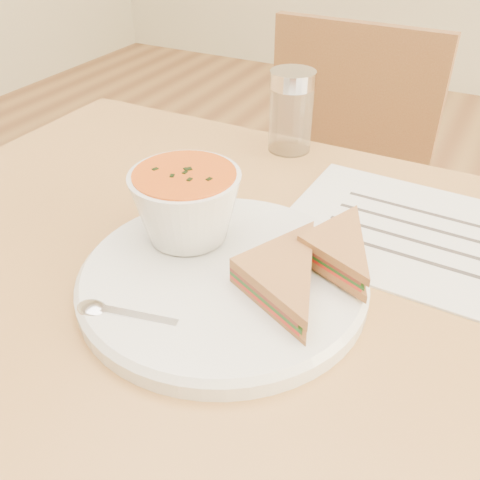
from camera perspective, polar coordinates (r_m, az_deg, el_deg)
The scene contains 9 objects.
dining_table at distance 0.88m, azimuth 0.93°, elevation -22.93°, with size 1.00×0.70×0.75m, color olive, non-canonical shape.
chair_far at distance 1.22m, azimuth 7.85°, elevation 0.32°, with size 0.38×0.38×0.86m, color brown, non-canonical shape.
plate at distance 0.57m, azimuth -1.84°, elevation -4.24°, with size 0.30×0.30×0.02m, color white, non-canonical shape.
soup_bowl at distance 0.59m, azimuth -5.72°, elevation 3.36°, with size 0.12×0.12×0.08m, color white, non-canonical shape.
sandwich_half_a at distance 0.54m, azimuth -1.12°, elevation -3.45°, with size 0.11×0.11×0.03m, color #BB8342, non-canonical shape.
sandwich_half_b at distance 0.56m, azimuth 6.05°, elevation -0.77°, with size 0.09×0.09×0.03m, color #BB8342, non-canonical shape.
spoon at distance 0.51m, azimuth -10.88°, elevation -8.02°, with size 0.16×0.03×0.01m, color silver, non-canonical shape.
paper_menu at distance 0.68m, azimuth 18.99°, elevation 0.42°, with size 0.33×0.25×0.00m, color silver, non-canonical shape.
condiment_shaker at distance 0.84m, azimuth 5.46°, elevation 13.48°, with size 0.07×0.07×0.12m, color silver, non-canonical shape.
Camera 1 is at (0.20, -0.42, 1.12)m, focal length 40.00 mm.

